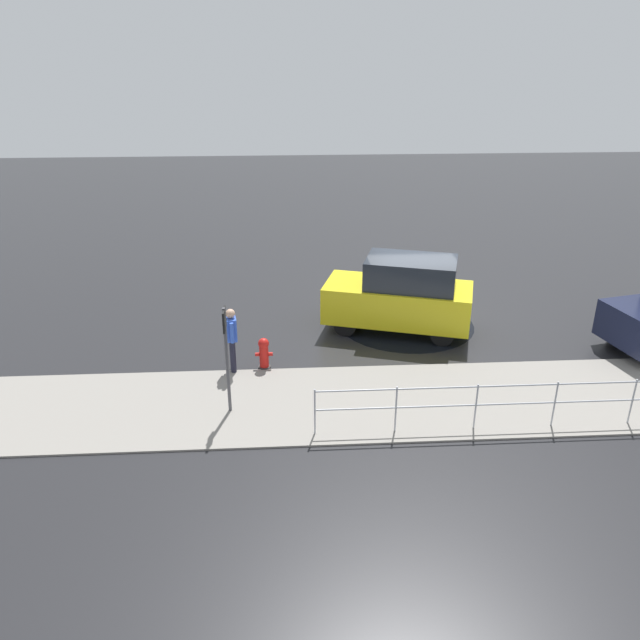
{
  "coord_description": "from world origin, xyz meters",
  "views": [
    {
      "loc": [
        3.66,
        15.91,
        7.14
      ],
      "look_at": [
        2.78,
        1.7,
        0.9
      ],
      "focal_mm": 35.0,
      "sensor_mm": 36.0,
      "label": 1
    }
  ],
  "objects": [
    {
      "name": "fire_hydrant",
      "position": [
        4.18,
        2.49,
        0.4
      ],
      "size": [
        0.42,
        0.31,
        0.8
      ],
      "color": "red",
      "rests_on": "ground"
    },
    {
      "name": "pedestrian",
      "position": [
        4.91,
        2.6,
        0.96
      ],
      "size": [
        0.29,
        0.56,
        1.62
      ],
      "color": "blue",
      "rests_on": "ground"
    },
    {
      "name": "ground_plane",
      "position": [
        0.0,
        0.0,
        0.0
      ],
      "size": [
        60.0,
        60.0,
        0.0
      ],
      "primitive_type": "plane",
      "color": "black"
    },
    {
      "name": "puddle_patch",
      "position": [
        0.26,
        0.07,
        0.0
      ],
      "size": [
        3.78,
        3.78,
        0.01
      ],
      "primitive_type": "cylinder",
      "color": "black",
      "rests_on": "ground"
    },
    {
      "name": "moving_hatchback",
      "position": [
        0.51,
        0.43,
        1.03
      ],
      "size": [
        4.23,
        2.78,
        2.06
      ],
      "color": "yellow",
      "rests_on": "ground"
    },
    {
      "name": "metal_railing",
      "position": [
        -0.93,
        5.39,
        0.71
      ],
      "size": [
        8.12,
        0.04,
        1.05
      ],
      "color": "#B7BABF",
      "rests_on": "ground"
    },
    {
      "name": "sign_post",
      "position": [
        4.87,
        4.41,
        1.58
      ],
      "size": [
        0.07,
        0.44,
        2.4
      ],
      "color": "#4C4C51",
      "rests_on": "ground"
    },
    {
      "name": "kerb_strip",
      "position": [
        0.0,
        4.2,
        0.02
      ],
      "size": [
        24.0,
        3.2,
        0.04
      ],
      "primitive_type": "cube",
      "color": "gray",
      "rests_on": "ground"
    }
  ]
}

